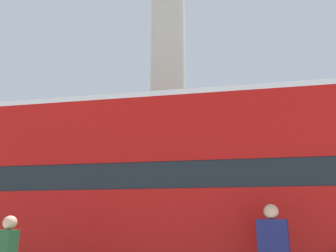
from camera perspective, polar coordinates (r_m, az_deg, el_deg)
monument_column at (r=15.05m, az=0.00°, el=-0.54°), size 5.73×5.73×17.95m
bus_c at (r=7.93m, az=-1.05°, el=-10.13°), size 10.35×3.52×4.21m
equestrian_statue at (r=20.77m, az=-26.77°, el=-13.88°), size 4.58×4.21×6.10m
street_lamp at (r=11.16m, az=7.12°, el=-8.15°), size 0.38×0.38×5.78m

